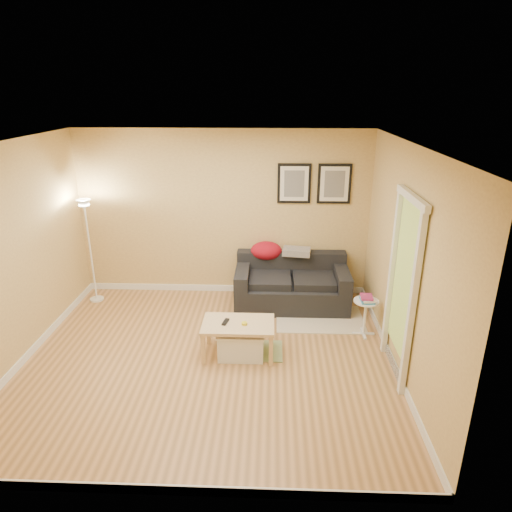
% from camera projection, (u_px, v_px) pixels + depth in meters
% --- Properties ---
extents(floor, '(4.50, 4.50, 0.00)m').
position_uv_depth(floor, '(209.00, 359.00, 5.58)').
color(floor, tan).
rests_on(floor, ground).
extents(ceiling, '(4.50, 4.50, 0.00)m').
position_uv_depth(ceiling, '(200.00, 144.00, 4.67)').
color(ceiling, white).
rests_on(ceiling, wall_back).
extents(wall_back, '(4.50, 0.00, 4.50)m').
position_uv_depth(wall_back, '(224.00, 215.00, 7.00)').
color(wall_back, '#DBBB70').
rests_on(wall_back, ground).
extents(wall_front, '(4.50, 0.00, 4.50)m').
position_uv_depth(wall_front, '(165.00, 361.00, 3.25)').
color(wall_front, '#DBBB70').
rests_on(wall_front, ground).
extents(wall_left, '(0.00, 4.00, 4.00)m').
position_uv_depth(wall_left, '(11.00, 258.00, 5.21)').
color(wall_left, '#DBBB70').
rests_on(wall_left, ground).
extents(wall_right, '(0.00, 4.00, 4.00)m').
position_uv_depth(wall_right, '(405.00, 264.00, 5.04)').
color(wall_right, '#DBBB70').
rests_on(wall_right, ground).
extents(baseboard_back, '(4.50, 0.02, 0.10)m').
position_uv_depth(baseboard_back, '(225.00, 288.00, 7.42)').
color(baseboard_back, white).
rests_on(baseboard_back, ground).
extents(baseboard_front, '(4.50, 0.02, 0.10)m').
position_uv_depth(baseboard_front, '(176.00, 490.00, 3.70)').
color(baseboard_front, white).
rests_on(baseboard_front, ground).
extents(baseboard_left, '(0.02, 4.00, 0.10)m').
position_uv_depth(baseboard_left, '(31.00, 351.00, 5.64)').
color(baseboard_left, white).
rests_on(baseboard_left, ground).
extents(baseboard_right, '(0.02, 4.00, 0.10)m').
position_uv_depth(baseboard_right, '(392.00, 359.00, 5.48)').
color(baseboard_right, white).
rests_on(baseboard_right, ground).
extents(sofa, '(1.70, 0.90, 0.75)m').
position_uv_depth(sofa, '(292.00, 282.00, 6.84)').
color(sofa, black).
rests_on(sofa, ground).
extents(red_throw, '(0.48, 0.36, 0.28)m').
position_uv_depth(red_throw, '(266.00, 251.00, 7.01)').
color(red_throw, '#A50F29').
rests_on(red_throw, sofa).
extents(plaid_throw, '(0.45, 0.32, 0.10)m').
position_uv_depth(plaid_throw, '(297.00, 251.00, 6.94)').
color(plaid_throw, tan).
rests_on(plaid_throw, sofa).
extents(framed_print_left, '(0.50, 0.04, 0.60)m').
position_uv_depth(framed_print_left, '(294.00, 184.00, 6.76)').
color(framed_print_left, black).
rests_on(framed_print_left, wall_back).
extents(framed_print_right, '(0.50, 0.04, 0.60)m').
position_uv_depth(framed_print_right, '(334.00, 184.00, 6.74)').
color(framed_print_right, black).
rests_on(framed_print_right, wall_back).
extents(area_rug, '(1.25, 0.85, 0.01)m').
position_uv_depth(area_rug, '(320.00, 319.00, 6.53)').
color(area_rug, beige).
rests_on(area_rug, ground).
extents(green_runner, '(0.70, 0.50, 0.01)m').
position_uv_depth(green_runner, '(255.00, 351.00, 5.74)').
color(green_runner, '#668C4C').
rests_on(green_runner, ground).
extents(coffee_table, '(0.89, 0.55, 0.44)m').
position_uv_depth(coffee_table, '(238.00, 339.00, 5.60)').
color(coffee_table, '#DFB988').
rests_on(coffee_table, ground).
extents(remote_control, '(0.08, 0.17, 0.02)m').
position_uv_depth(remote_control, '(225.00, 322.00, 5.53)').
color(remote_control, black).
rests_on(remote_control, coffee_table).
extents(tape_roll, '(0.07, 0.07, 0.03)m').
position_uv_depth(tape_roll, '(244.00, 324.00, 5.48)').
color(tape_roll, yellow).
rests_on(tape_roll, coffee_table).
extents(storage_bin, '(0.58, 0.42, 0.35)m').
position_uv_depth(storage_bin, '(241.00, 343.00, 5.59)').
color(storage_bin, white).
rests_on(storage_bin, ground).
extents(side_table, '(0.33, 0.33, 0.51)m').
position_uv_depth(side_table, '(365.00, 318.00, 6.04)').
color(side_table, white).
rests_on(side_table, ground).
extents(book_stack, '(0.20, 0.25, 0.07)m').
position_uv_depth(book_stack, '(367.00, 299.00, 5.93)').
color(book_stack, teal).
rests_on(book_stack, side_table).
extents(floor_lamp, '(0.21, 0.21, 1.63)m').
position_uv_depth(floor_lamp, '(91.00, 254.00, 6.86)').
color(floor_lamp, white).
rests_on(floor_lamp, ground).
extents(doorway, '(0.12, 1.01, 2.13)m').
position_uv_depth(doorway, '(401.00, 292.00, 5.00)').
color(doorway, white).
rests_on(doorway, ground).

